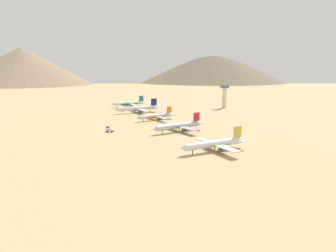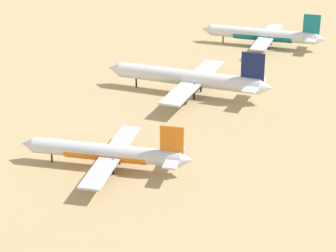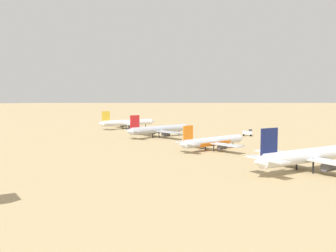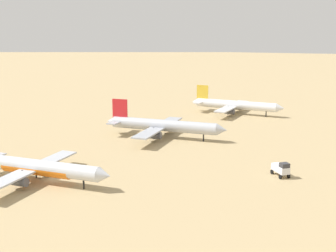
{
  "view_description": "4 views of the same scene",
  "coord_description": "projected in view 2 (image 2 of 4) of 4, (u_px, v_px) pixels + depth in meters",
  "views": [
    {
      "loc": [
        106.24,
        232.75,
        43.91
      ],
      "look_at": [
        14.41,
        53.38,
        5.58
      ],
      "focal_mm": 31.34,
      "sensor_mm": 36.0,
      "label": 1
    },
    {
      "loc": [
        -57.25,
        111.4,
        64.45
      ],
      "look_at": [
        -10.49,
        -18.78,
        4.77
      ],
      "focal_mm": 68.91,
      "sensor_mm": 36.0,
      "label": 2
    },
    {
      "loc": [
        -104.94,
        -126.45,
        23.89
      ],
      "look_at": [
        6.28,
        45.31,
        6.5
      ],
      "focal_mm": 40.6,
      "sensor_mm": 36.0,
      "label": 3
    },
    {
      "loc": [
        68.43,
        -70.97,
        33.98
      ],
      "look_at": [
        8.74,
        45.1,
        5.7
      ],
      "focal_mm": 43.51,
      "sensor_mm": 36.0,
      "label": 4
    }
  ],
  "objects": [
    {
      "name": "parked_jet_0",
      "position": [
        264.0,
        35.0,
        226.35
      ],
      "size": [
        44.01,
        35.66,
        12.71
      ],
      "color": "silver",
      "rests_on": "ground"
    },
    {
      "name": "parked_jet_2",
      "position": [
        107.0,
        153.0,
        139.82
      ],
      "size": [
        39.17,
        31.95,
        11.3
      ],
      "color": "silver",
      "rests_on": "ground"
    },
    {
      "name": "ground_plane",
      "position": [
        93.0,
        172.0,
        139.57
      ],
      "size": [
        1800.0,
        1800.0,
        0.0
      ],
      "primitive_type": "plane",
      "color": "tan"
    },
    {
      "name": "parked_jet_1",
      "position": [
        190.0,
        78.0,
        181.82
      ],
      "size": [
        49.28,
        39.95,
        14.23
      ],
      "color": "silver",
      "rests_on": "ground"
    }
  ]
}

